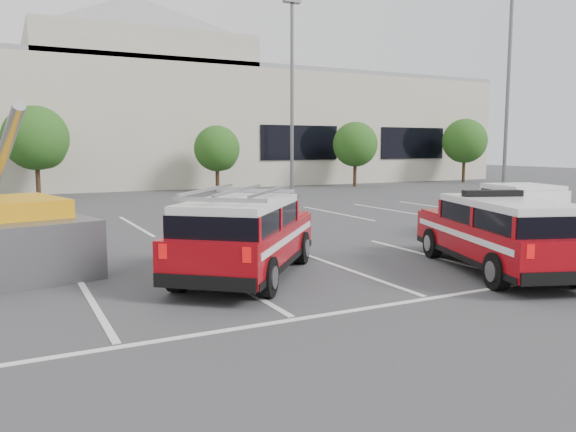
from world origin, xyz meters
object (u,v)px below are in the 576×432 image
object	(u,v)px
tree_mid_left	(38,140)
utility_rig	(9,240)
tree_mid_right	(218,150)
white_pickup	(530,220)
ladder_suv	(245,242)
convention_building	(106,119)
tree_right	(356,146)
tree_far_right	(465,143)
light_pole_mid	(292,99)
light_pole_right	(508,97)
fire_chief_suv	(500,239)

from	to	relation	value
tree_mid_left	utility_rig	xyz separation A→B (m)	(-1.70, -19.18, -2.32)
tree_mid_left	tree_mid_right	world-z (taller)	tree_mid_left
white_pickup	ladder_suv	size ratio (longest dim) A/B	1.15
convention_building	tree_mid_right	xyz separation A→B (m)	(4.91, -9.82, -2.22)
tree_mid_left	utility_rig	size ratio (longest dim) A/B	1.03
utility_rig	tree_mid_left	bearing A→B (deg)	71.20
tree_right	white_pickup	distance (m)	23.30
tree_far_right	ladder_suv	size ratio (longest dim) A/B	1.00
tree_far_right	light_pole_mid	bearing A→B (deg)	-161.52
tree_mid_right	light_pole_mid	size ratio (longest dim) A/B	0.39
tree_mid_right	light_pole_right	distance (m)	16.47
tree_mid_right	tree_far_right	xyz separation A→B (m)	(20.00, 0.00, 0.54)
tree_mid_right	tree_far_right	size ratio (longest dim) A/B	0.82
tree_right	ladder_suv	distance (m)	28.00
utility_rig	fire_chief_suv	bearing A→B (deg)	-40.07
fire_chief_suv	tree_mid_right	bearing A→B (deg)	104.16
convention_building	tree_right	distance (m)	17.96
tree_mid_left	convention_building	bearing A→B (deg)	62.60
white_pickup	convention_building	bearing A→B (deg)	116.59
convention_building	tree_far_right	xyz separation A→B (m)	(24.91, -9.82, -1.68)
tree_right	tree_far_right	xyz separation A→B (m)	(10.00, 0.00, 0.27)
tree_mid_left	light_pole_right	size ratio (longest dim) A/B	0.47
convention_building	white_pickup	xyz separation A→B (m)	(6.34, -31.38, -4.07)
tree_far_right	light_pole_right	bearing A→B (deg)	-127.04
tree_right	tree_far_right	bearing A→B (deg)	0.00
tree_right	light_pole_mid	world-z (taller)	light_pole_mid
light_pole_right	white_pickup	xyz separation A→B (m)	(-9.48, -9.52, -4.54)
convention_building	light_pole_mid	size ratio (longest dim) A/B	5.86
light_pole_right	ladder_suv	bearing A→B (deg)	-151.79
tree_far_right	light_pole_right	distance (m)	15.24
tree_mid_right	utility_rig	xyz separation A→B (m)	(-11.70, -19.18, -1.78)
tree_far_right	fire_chief_suv	xyz separation A→B (m)	(-22.26, -23.86, -2.33)
tree_far_right	utility_rig	xyz separation A→B (m)	(-31.70, -19.18, -2.32)
fire_chief_suv	ladder_suv	distance (m)	5.50
fire_chief_suv	utility_rig	world-z (taller)	utility_rig
light_pole_mid	light_pole_right	distance (m)	10.82
fire_chief_suv	ladder_suv	bearing A→B (deg)	178.20
light_pole_mid	ladder_suv	size ratio (longest dim) A/B	2.12
convention_building	tree_mid_right	size ratio (longest dim) A/B	15.04
tree_mid_right	tree_right	size ratio (longest dim) A/B	0.90
ladder_suv	convention_building	bearing A→B (deg)	125.48
tree_right	light_pole_right	distance (m)	12.32
utility_rig	tree_right	bearing A→B (deg)	27.74
tree_right	light_pole_mid	size ratio (longest dim) A/B	0.43
tree_right	convention_building	bearing A→B (deg)	146.63
ladder_suv	tree_mid_right	bearing A→B (deg)	111.28
tree_mid_left	light_pole_mid	xyz separation A→B (m)	(11.91, -6.05, 2.14)
light_pole_mid	tree_mid_right	bearing A→B (deg)	107.52
tree_mid_right	utility_rig	world-z (taller)	tree_mid_right
tree_right	tree_far_right	distance (m)	10.00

